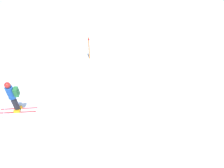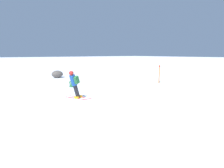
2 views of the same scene
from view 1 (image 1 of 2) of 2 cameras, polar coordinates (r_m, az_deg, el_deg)
The scene contains 3 objects.
ground_plane at distance 12.68m, azimuth -19.20°, elevation -3.58°, with size 300.00×300.00×0.00m, color white.
skier at distance 11.07m, azimuth -24.55°, elevation -2.80°, with size 1.42×1.80×1.85m.
trail_marker at distance 18.32m, azimuth -6.04°, elevation 9.56°, with size 0.13×0.13×1.78m.
Camera 1 is at (8.31, 7.70, 5.70)m, focal length 35.00 mm.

